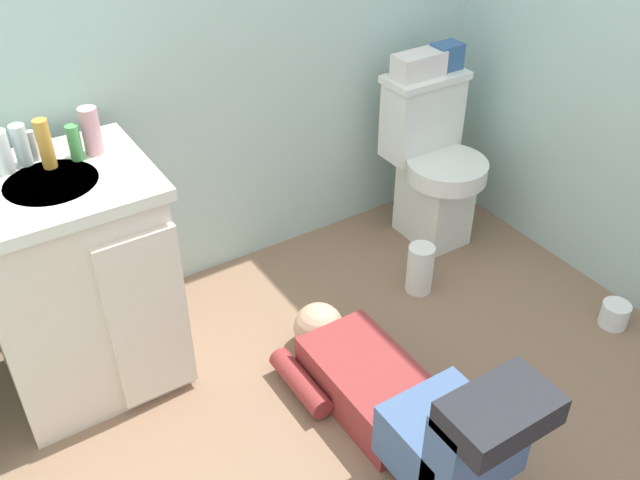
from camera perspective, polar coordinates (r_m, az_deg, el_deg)
The scene contains 14 objects.
ground_plane at distance 2.52m, azimuth 5.23°, elevation -14.45°, with size 2.92×3.18×0.04m, color #84654C.
toilet at distance 3.18m, azimuth 9.00°, elevation 6.18°, with size 0.36×0.46×0.75m.
vanity_cabinet at distance 2.50m, azimuth -18.97°, elevation -3.31°, with size 0.60×0.53×0.82m.
faucet at distance 2.39m, azimuth -22.13°, elevation 7.06°, with size 0.02×0.02×0.10m, color silver.
person_plumber at distance 2.33m, azimuth 6.82°, elevation -12.74°, with size 0.39×1.06×0.52m.
tissue_box at distance 3.03m, azimuth 7.97°, elevation 13.82°, with size 0.22×0.11×0.10m, color silver.
toiletry_bag at distance 3.12m, azimuth 10.18°, elevation 14.37°, with size 0.12×0.09×0.11m, color #33598C.
bottle_white at distance 2.35m, azimuth -24.33°, elevation 6.49°, with size 0.06×0.06×0.14m, color white.
bottle_clear at distance 2.37m, azimuth -22.95°, elevation 7.08°, with size 0.05×0.05×0.13m, color silver.
bottle_amber at distance 2.32m, azimuth -21.29°, elevation 7.23°, with size 0.04×0.04×0.16m, color orange.
bottle_green at distance 2.34m, azimuth -19.17°, elevation 7.42°, with size 0.04×0.04×0.12m, color #499A4D.
bottle_pink at distance 2.35m, azimuth -17.98°, elevation 8.37°, with size 0.06×0.06×0.15m, color #D38F97.
paper_towel_roll at distance 2.96m, azimuth 8.07°, elevation -2.30°, with size 0.11×0.11×0.22m, color white.
toilet_paper_roll at distance 3.03m, azimuth 22.66°, elevation -5.55°, with size 0.11×0.11×0.10m, color white.
Camera 1 is at (-1.06, -1.24, 1.91)m, focal length 39.70 mm.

